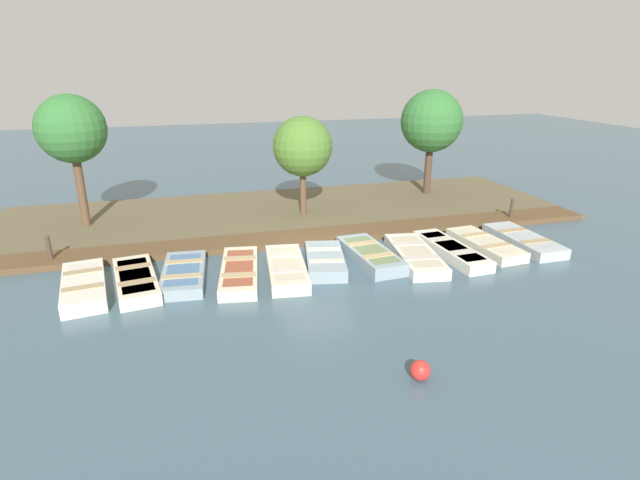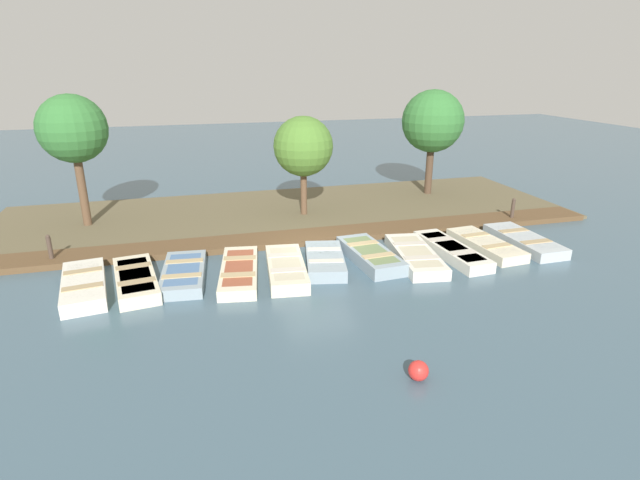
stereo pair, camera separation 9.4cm
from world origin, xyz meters
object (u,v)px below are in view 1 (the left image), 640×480
(rowboat_6, at_px, (370,255))
(rowboat_8, at_px, (451,250))
(rowboat_9, at_px, (485,244))
(rowboat_10, at_px, (523,240))
(rowboat_7, at_px, (415,255))
(buoy, at_px, (420,370))
(rowboat_1, at_px, (136,280))
(rowboat_5, at_px, (325,260))
(rowboat_2, at_px, (184,274))
(mooring_post_near, at_px, (49,250))
(mooring_post_far, at_px, (512,210))
(park_tree_far_left, at_px, (71,130))
(rowboat_0, at_px, (84,286))
(park_tree_left, at_px, (303,147))
(rowboat_3, at_px, (239,271))
(rowboat_4, at_px, (286,268))
(park_tree_center, at_px, (432,122))

(rowboat_6, height_order, rowboat_8, rowboat_6)
(rowboat_9, bearing_deg, rowboat_10, 84.68)
(rowboat_7, xyz_separation_m, buoy, (6.06, -2.81, 0.02))
(rowboat_1, bearing_deg, rowboat_5, 81.20)
(rowboat_2, bearing_deg, rowboat_8, 92.41)
(mooring_post_near, bearing_deg, mooring_post_far, 90.00)
(buoy, bearing_deg, park_tree_far_left, -147.12)
(rowboat_7, xyz_separation_m, mooring_post_near, (-2.83, -11.55, 0.33))
(rowboat_8, bearing_deg, rowboat_7, -89.12)
(rowboat_5, relative_size, mooring_post_near, 2.86)
(rowboat_10, bearing_deg, rowboat_1, -91.10)
(rowboat_2, distance_m, rowboat_7, 7.45)
(rowboat_0, bearing_deg, park_tree_left, 116.89)
(rowboat_5, distance_m, mooring_post_near, 8.90)
(rowboat_10, distance_m, mooring_post_near, 16.16)
(rowboat_9, distance_m, park_tree_far_left, 15.71)
(rowboat_5, height_order, rowboat_9, rowboat_5)
(rowboat_3, bearing_deg, mooring_post_far, 111.55)
(rowboat_4, relative_size, rowboat_10, 1.02)
(rowboat_10, relative_size, park_tree_far_left, 0.64)
(rowboat_3, distance_m, park_tree_left, 7.14)
(rowboat_9, bearing_deg, mooring_post_near, -104.33)
(rowboat_8, bearing_deg, rowboat_3, -94.30)
(rowboat_5, relative_size, rowboat_7, 0.81)
(rowboat_0, bearing_deg, rowboat_9, 81.59)
(rowboat_8, bearing_deg, buoy, -37.51)
(rowboat_1, height_order, rowboat_4, rowboat_4)
(rowboat_4, height_order, mooring_post_near, mooring_post_near)
(mooring_post_near, bearing_deg, rowboat_9, 80.10)
(rowboat_4, distance_m, mooring_post_far, 10.42)
(rowboat_5, height_order, buoy, buoy)
(rowboat_3, relative_size, rowboat_8, 1.01)
(rowboat_9, xyz_separation_m, park_tree_center, (-7.39, 1.49, 3.40))
(buoy, height_order, park_tree_far_left, park_tree_far_left)
(rowboat_8, xyz_separation_m, park_tree_left, (-5.76, -3.77, 2.78))
(rowboat_8, relative_size, park_tree_center, 0.71)
(rowboat_2, bearing_deg, rowboat_10, 94.03)
(rowboat_6, xyz_separation_m, rowboat_7, (0.36, 1.45, -0.03))
(rowboat_8, bearing_deg, rowboat_4, -92.55)
(rowboat_3, bearing_deg, park_tree_center, 135.22)
(rowboat_10, height_order, park_tree_left, park_tree_left)
(rowboat_2, height_order, rowboat_3, rowboat_2)
(rowboat_3, xyz_separation_m, park_tree_center, (-7.47, 10.13, 3.40))
(mooring_post_far, relative_size, park_tree_center, 0.20)
(rowboat_2, distance_m, rowboat_10, 11.84)
(rowboat_2, bearing_deg, mooring_post_near, -114.43)
(rowboat_1, distance_m, rowboat_10, 13.21)
(rowboat_2, xyz_separation_m, mooring_post_far, (-2.33, 13.12, 0.33))
(rowboat_2, distance_m, rowboat_6, 5.98)
(rowboat_10, relative_size, buoy, 7.73)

